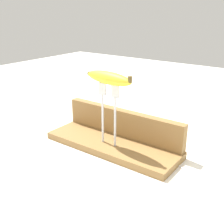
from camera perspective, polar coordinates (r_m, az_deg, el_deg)
ground_plane at (r=0.91m, az=-0.00°, el=-7.19°), size 3.00×3.00×0.00m
wooden_board at (r=0.91m, az=-0.00°, el=-6.57°), size 0.44×0.15×0.02m
board_backstop at (r=0.93m, az=2.20°, el=-2.19°), size 0.43×0.03×0.09m
fork_stand_center at (r=0.85m, az=-0.65°, el=0.56°), size 0.07×0.01×0.19m
banana_raised_center at (r=0.82m, az=-0.68°, el=6.84°), size 0.18×0.06×0.04m
fork_fallen_far at (r=0.78m, az=18.43°, el=-13.32°), size 0.18×0.09×0.01m
banana_chunk_far at (r=1.14m, az=-5.97°, el=-0.58°), size 0.06×0.07×0.04m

